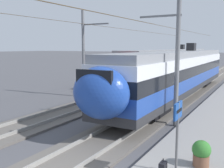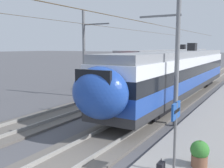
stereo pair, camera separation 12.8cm
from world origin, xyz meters
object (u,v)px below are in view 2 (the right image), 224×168
catenary_mast_far_side (86,51)px  platform_sign (176,122)px  train_near_platform (179,72)px  train_far_track (173,62)px  potted_plant_platform_edge (200,153)px  handbag_near_sign (161,167)px  catenary_mast_mid (174,56)px

catenary_mast_far_side → platform_sign: size_ratio=18.47×
catenary_mast_far_side → train_near_platform: bearing=-66.4°
train_far_track → catenary_mast_far_side: catenary_mast_far_side is taller
platform_sign → potted_plant_platform_edge: (0.88, -0.56, -1.16)m
platform_sign → potted_plant_platform_edge: platform_sign is taller
train_far_track → handbag_near_sign: (-26.79, -8.16, -1.72)m
potted_plant_platform_edge → train_near_platform: bearing=19.4°
catenary_mast_mid → catenary_mast_far_side: 9.71m
handbag_near_sign → catenary_mast_mid: bearing=14.4°
catenary_mast_mid → potted_plant_platform_edge: size_ratio=47.51×
train_near_platform → potted_plant_platform_edge: bearing=-160.6°
train_near_platform → handbag_near_sign: (-13.18, -3.36, -1.72)m
train_far_track → catenary_mast_far_side: 16.86m
platform_sign → train_far_track: bearing=17.7°
train_far_track → potted_plant_platform_edge: bearing=-160.6°
platform_sign → handbag_near_sign: platform_sign is taller
platform_sign → potted_plant_platform_edge: bearing=-32.5°
train_far_track → potted_plant_platform_edge: train_far_track is taller
handbag_near_sign → catenary_mast_far_side: bearing=45.4°
train_far_track → catenary_mast_mid: catenary_mast_mid is taller
train_near_platform → train_far_track: bearing=19.4°
catenary_mast_far_side → potted_plant_platform_edge: catenary_mast_far_side is taller
train_far_track → handbag_near_sign: 28.06m
platform_sign → potted_plant_platform_edge: 1.57m
catenary_mast_mid → platform_sign: (-5.82, -1.91, -1.75)m
train_far_track → handbag_near_sign: size_ratio=67.50×
train_near_platform → handbag_near_sign: size_ratio=54.85×
catenary_mast_far_side → platform_sign: 14.75m
platform_sign → handbag_near_sign: 1.52m
catenary_mast_far_side → train_far_track: bearing=-7.3°
train_near_platform → potted_plant_platform_edge: 12.97m
catenary_mast_far_side → handbag_near_sign: size_ratio=92.25×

